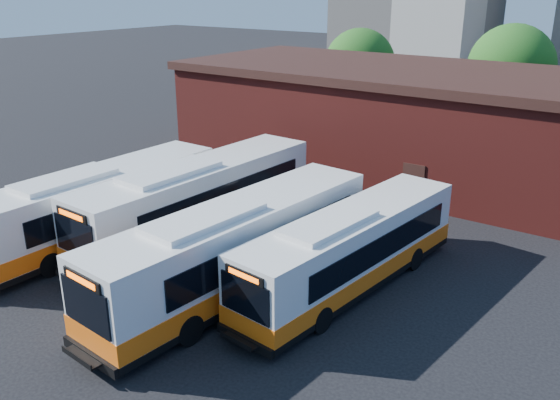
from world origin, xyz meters
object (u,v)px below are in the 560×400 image
Objects in this scene: bus_midwest at (199,203)px; transit_worker at (126,345)px; bus_west at (99,209)px; bus_east at (350,253)px; bus_mideast at (237,252)px.

bus_midwest is 8.20× the size of transit_worker.
transit_worker is at bearing -33.21° from bus_west.
bus_midwest is at bearing -176.12° from bus_east.
transit_worker is (-3.00, -8.50, -0.64)m from bus_east.
bus_east is at bearing 0.49° from bus_midwest.
bus_mideast is at bearing 0.99° from bus_west.
bus_mideast is 1.12× the size of bus_east.
bus_midwest is at bearing 11.29° from transit_worker.
bus_west is at bearing -135.42° from bus_midwest.
transit_worker is at bearing -103.45° from bus_east.
transit_worker is (8.45, -5.78, -0.76)m from bus_west.
bus_midwest is at bearing 152.13° from bus_mideast.
transit_worker is (0.33, -5.76, -0.83)m from bus_mideast.
bus_midwest reaches higher than bus_west.
bus_mideast is 5.82m from transit_worker.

